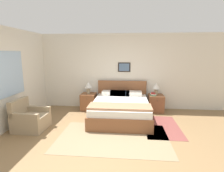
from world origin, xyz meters
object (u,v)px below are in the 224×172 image
(bed, at_px, (121,108))
(armchair, at_px, (30,119))
(nightstand_by_door, at_px, (156,103))
(table_lamp_by_door, at_px, (156,87))
(table_lamp_near_window, at_px, (88,86))
(nightstand_near_window, at_px, (89,101))

(bed, relative_size, armchair, 2.57)
(bed, distance_m, nightstand_by_door, 1.37)
(armchair, xyz_separation_m, table_lamp_by_door, (3.43, 1.77, 0.56))
(armchair, xyz_separation_m, table_lamp_near_window, (1.13, 1.77, 0.56))
(bed, bearing_deg, armchair, -156.13)
(bed, distance_m, armchair, 2.50)
(armchair, bearing_deg, nightstand_near_window, 148.61)
(bed, distance_m, nightstand_near_window, 1.36)
(nightstand_near_window, relative_size, nightstand_by_door, 1.00)
(table_lamp_near_window, xyz_separation_m, table_lamp_by_door, (2.30, 0.00, 0.00))
(bed, xyz_separation_m, armchair, (-2.29, -1.01, -0.03))
(armchair, bearing_deg, bed, 115.54)
(nightstand_by_door, bearing_deg, bed, -147.48)
(bed, height_order, nightstand_near_window, bed)
(table_lamp_by_door, bearing_deg, armchair, -152.67)
(table_lamp_near_window, bearing_deg, nightstand_by_door, -0.63)
(nightstand_by_door, relative_size, table_lamp_by_door, 1.42)
(armchair, relative_size, nightstand_near_window, 1.41)
(armchair, height_order, nightstand_by_door, armchair)
(table_lamp_by_door, bearing_deg, nightstand_by_door, -67.94)
(table_lamp_by_door, bearing_deg, nightstand_near_window, -179.37)
(table_lamp_by_door, bearing_deg, bed, -146.37)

